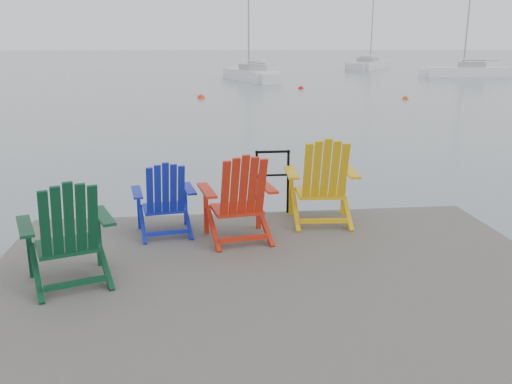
{
  "coord_description": "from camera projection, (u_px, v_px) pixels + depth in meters",
  "views": [
    {
      "loc": [
        -0.79,
        -4.77,
        2.83
      ],
      "look_at": [
        0.01,
        2.32,
        0.85
      ],
      "focal_mm": 38.0,
      "sensor_mm": 36.0,
      "label": 1
    }
  ],
  "objects": [
    {
      "name": "ground",
      "position": [
        281.0,
        336.0,
        5.41
      ],
      "size": [
        400.0,
        400.0,
        0.0
      ],
      "primitive_type": "plane",
      "color": "slate",
      "rests_on": "ground"
    },
    {
      "name": "dock",
      "position": [
        282.0,
        304.0,
        5.31
      ],
      "size": [
        6.0,
        5.0,
        1.4
      ],
      "color": "#2E2C29",
      "rests_on": "ground"
    },
    {
      "name": "handrail",
      "position": [
        272.0,
        176.0,
        7.5
      ],
      "size": [
        0.48,
        0.04,
        0.9
      ],
      "color": "black",
      "rests_on": "dock"
    },
    {
      "name": "chair_green",
      "position": [
        68.0,
        232.0,
        5.26
      ],
      "size": [
        1.04,
        0.99,
        1.09
      ],
      "rotation": [
        0.0,
        0.0,
        0.35
      ],
      "color": "#09361F",
      "rests_on": "dock"
    },
    {
      "name": "chair_blue",
      "position": [
        164.0,
        198.0,
        6.67
      ],
      "size": [
        0.84,
        0.79,
        0.95
      ],
      "rotation": [
        0.0,
        0.0,
        0.16
      ],
      "color": "#1020AB",
      "rests_on": "dock"
    },
    {
      "name": "chair_red",
      "position": [
        239.0,
        197.0,
        6.45
      ],
      "size": [
        0.96,
        0.9,
        1.09
      ],
      "rotation": [
        0.0,
        0.0,
        0.16
      ],
      "color": "red",
      "rests_on": "dock"
    },
    {
      "name": "chair_yellow",
      "position": [
        322.0,
        180.0,
        7.07
      ],
      "size": [
        0.97,
        0.91,
        1.16
      ],
      "rotation": [
        0.0,
        0.0,
        -0.07
      ],
      "color": "#E2A90C",
      "rests_on": "dock"
    },
    {
      "name": "sailboat_near",
      "position": [
        251.0,
        76.0,
        41.28
      ],
      "size": [
        3.86,
        8.03,
        10.81
      ],
      "rotation": [
        0.0,
        0.0,
        0.25
      ],
      "color": "white",
      "rests_on": "ground"
    },
    {
      "name": "sailboat_mid",
      "position": [
        369.0,
        65.0,
        59.46
      ],
      "size": [
        7.29,
        9.54,
        13.21
      ],
      "rotation": [
        0.0,
        0.0,
        -0.56
      ],
      "color": "silver",
      "rests_on": "ground"
    },
    {
      "name": "sailboat_far",
      "position": [
        467.0,
        73.0,
        45.55
      ],
      "size": [
        6.78,
        2.95,
        9.31
      ],
      "rotation": [
        0.0,
        0.0,
        1.38
      ],
      "color": "white",
      "rests_on": "ground"
    },
    {
      "name": "buoy_b",
      "position": [
        201.0,
        98.0,
        28.31
      ],
      "size": [
        0.4,
        0.4,
        0.4
      ],
      "primitive_type": "sphere",
      "color": "red",
      "rests_on": "ground"
    },
    {
      "name": "buoy_c",
      "position": [
        405.0,
        99.0,
        27.8
      ],
      "size": [
        0.33,
        0.33,
        0.33
      ],
      "primitive_type": "sphere",
      "color": "#E4460D",
      "rests_on": "ground"
    },
    {
      "name": "buoy_d",
      "position": [
        301.0,
        89.0,
        34.0
      ],
      "size": [
        0.36,
        0.36,
        0.36
      ],
      "primitive_type": "sphere",
      "color": "red",
      "rests_on": "ground"
    }
  ]
}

